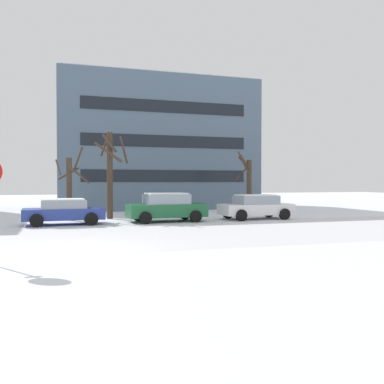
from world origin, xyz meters
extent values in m
plane|color=white|center=(0.00, 0.00, 0.00)|extent=(120.00, 120.00, 0.00)
cube|color=silver|center=(0.00, 3.55, 0.00)|extent=(80.00, 9.09, 0.00)
cube|color=#283D93|center=(-0.17, 8.65, 0.55)|extent=(3.98, 1.98, 0.55)
cube|color=#8C99A8|center=(-0.17, 8.65, 1.03)|extent=(2.21, 1.78, 0.42)
cube|color=white|center=(-0.17, 8.65, 1.27)|extent=(2.01, 1.64, 0.06)
cylinder|color=black|center=(1.08, 9.64, 0.32)|extent=(0.65, 0.24, 0.64)
cylinder|color=black|center=(1.14, 7.73, 0.32)|extent=(0.65, 0.24, 0.64)
cylinder|color=black|center=(-1.47, 9.56, 0.32)|extent=(0.65, 0.24, 0.64)
cylinder|color=black|center=(-1.41, 7.66, 0.32)|extent=(0.65, 0.24, 0.64)
cube|color=#1E6038|center=(5.16, 8.58, 0.62)|extent=(4.25, 1.92, 0.70)
cube|color=#8C99A8|center=(5.16, 8.58, 1.23)|extent=(2.36, 1.72, 0.53)
cube|color=white|center=(5.16, 8.58, 1.53)|extent=(2.14, 1.59, 0.06)
cylinder|color=black|center=(6.49, 9.54, 0.32)|extent=(0.65, 0.24, 0.64)
cylinder|color=black|center=(6.55, 7.71, 0.32)|extent=(0.65, 0.24, 0.64)
cylinder|color=black|center=(3.77, 9.46, 0.32)|extent=(0.65, 0.24, 0.64)
cylinder|color=black|center=(3.82, 7.63, 0.32)|extent=(0.65, 0.24, 0.64)
cube|color=white|center=(10.48, 8.56, 0.57)|extent=(4.23, 1.89, 0.60)
cube|color=#8C99A8|center=(10.48, 8.56, 1.12)|extent=(2.34, 1.69, 0.49)
cube|color=white|center=(10.48, 8.56, 1.39)|extent=(2.13, 1.56, 0.06)
cylinder|color=black|center=(11.81, 9.50, 0.32)|extent=(0.65, 0.24, 0.64)
cylinder|color=black|center=(11.87, 7.69, 0.32)|extent=(0.65, 0.24, 0.64)
cylinder|color=black|center=(9.10, 9.42, 0.32)|extent=(0.65, 0.24, 0.64)
cylinder|color=black|center=(9.15, 7.62, 0.32)|extent=(0.65, 0.24, 0.64)
cylinder|color=#423326|center=(0.17, 10.97, 1.75)|extent=(0.31, 0.31, 3.50)
cylinder|color=#423326|center=(-0.41, 10.86, 2.97)|extent=(0.33, 1.22, 0.91)
cylinder|color=#423326|center=(0.66, 11.19, 3.40)|extent=(0.58, 1.11, 1.42)
cylinder|color=#423326|center=(0.16, 11.52, 2.63)|extent=(1.16, 0.14, 0.73)
cylinder|color=#423326|center=(0.71, 10.44, 2.53)|extent=(1.19, 1.20, 0.95)
cylinder|color=#423326|center=(2.47, 11.36, 2.52)|extent=(0.35, 0.35, 5.04)
cylinder|color=#423326|center=(2.31, 10.62, 3.82)|extent=(1.60, 0.49, 1.20)
cylinder|color=#423326|center=(3.24, 11.06, 3.99)|extent=(0.75, 1.68, 1.49)
cylinder|color=#423326|center=(2.15, 11.55, 4.12)|extent=(0.52, 0.78, 0.98)
cylinder|color=#423326|center=(2.41, 10.99, 4.37)|extent=(0.89, 0.27, 1.10)
cylinder|color=#423326|center=(11.87, 12.43, 1.81)|extent=(0.34, 0.34, 3.62)
cylinder|color=#423326|center=(11.72, 13.08, 2.84)|extent=(1.41, 0.42, 1.36)
cylinder|color=#423326|center=(11.50, 12.26, 3.46)|extent=(0.47, 0.87, 1.11)
cylinder|color=#423326|center=(11.36, 12.43, 3.57)|extent=(0.13, 1.09, 0.68)
cylinder|color=#423326|center=(11.38, 12.29, 3.45)|extent=(0.40, 1.10, 1.54)
cube|color=slate|center=(7.36, 22.84, 5.17)|extent=(15.64, 11.31, 10.34)
cube|color=white|center=(7.36, 22.84, 10.39)|extent=(15.33, 11.08, 0.10)
cube|color=black|center=(7.36, 17.16, 2.59)|extent=(12.51, 0.04, 0.90)
cube|color=black|center=(7.36, 17.16, 5.17)|extent=(12.51, 0.04, 0.90)
cube|color=black|center=(7.36, 17.16, 7.76)|extent=(12.51, 0.04, 0.90)
camera|label=1|loc=(-0.49, -13.84, 2.18)|focal=40.00mm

